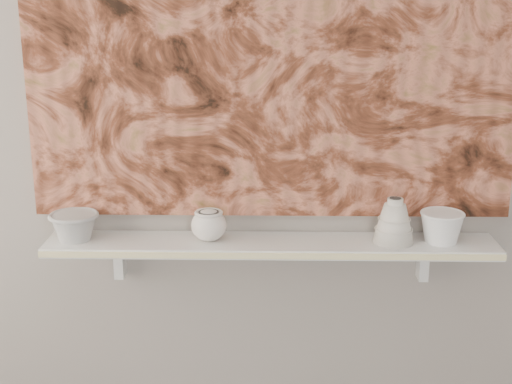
{
  "coord_description": "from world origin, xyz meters",
  "views": [
    {
      "loc": [
        -0.01,
        -0.58,
        1.69
      ],
      "look_at": [
        -0.05,
        1.49,
        1.09
      ],
      "focal_mm": 50.0,
      "sensor_mm": 36.0,
      "label": 1
    }
  ],
  "objects_px": {
    "bell_vessel": "(394,220)",
    "bowl_white": "(442,227)",
    "painting": "(272,39)",
    "shelf": "(271,245)",
    "bowl_grey": "(74,226)",
    "cup_cream": "(209,225)"
  },
  "relations": [
    {
      "from": "shelf",
      "to": "bell_vessel",
      "type": "relative_size",
      "value": 9.95
    },
    {
      "from": "cup_cream",
      "to": "bowl_grey",
      "type": "bearing_deg",
      "value": 180.0
    },
    {
      "from": "bell_vessel",
      "to": "painting",
      "type": "bearing_deg",
      "value": 168.0
    },
    {
      "from": "shelf",
      "to": "bowl_white",
      "type": "relative_size",
      "value": 10.33
    },
    {
      "from": "shelf",
      "to": "bowl_white",
      "type": "bearing_deg",
      "value": 0.0
    },
    {
      "from": "bowl_grey",
      "to": "bell_vessel",
      "type": "distance_m",
      "value": 0.99
    },
    {
      "from": "cup_cream",
      "to": "bell_vessel",
      "type": "relative_size",
      "value": 0.78
    },
    {
      "from": "shelf",
      "to": "bowl_white",
      "type": "distance_m",
      "value": 0.53
    },
    {
      "from": "shelf",
      "to": "bowl_white",
      "type": "height_order",
      "value": "bowl_white"
    },
    {
      "from": "bowl_grey",
      "to": "bowl_white",
      "type": "height_order",
      "value": "bowl_white"
    },
    {
      "from": "painting",
      "to": "bell_vessel",
      "type": "height_order",
      "value": "painting"
    },
    {
      "from": "bowl_grey",
      "to": "cup_cream",
      "type": "relative_size",
      "value": 1.42
    },
    {
      "from": "shelf",
      "to": "bowl_grey",
      "type": "bearing_deg",
      "value": 180.0
    },
    {
      "from": "shelf",
      "to": "cup_cream",
      "type": "xyz_separation_m",
      "value": [
        -0.19,
        0.0,
        0.06
      ]
    },
    {
      "from": "shelf",
      "to": "bowl_grey",
      "type": "height_order",
      "value": "bowl_grey"
    },
    {
      "from": "painting",
      "to": "bowl_white",
      "type": "height_order",
      "value": "painting"
    },
    {
      "from": "bell_vessel",
      "to": "bowl_white",
      "type": "xyz_separation_m",
      "value": [
        0.15,
        0.0,
        -0.02
      ]
    },
    {
      "from": "bowl_grey",
      "to": "cup_cream",
      "type": "height_order",
      "value": "cup_cream"
    },
    {
      "from": "bowl_white",
      "to": "bell_vessel",
      "type": "bearing_deg",
      "value": 180.0
    },
    {
      "from": "painting",
      "to": "bell_vessel",
      "type": "relative_size",
      "value": 10.66
    },
    {
      "from": "painting",
      "to": "bowl_grey",
      "type": "height_order",
      "value": "painting"
    },
    {
      "from": "bell_vessel",
      "to": "bowl_white",
      "type": "relative_size",
      "value": 1.04
    }
  ]
}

